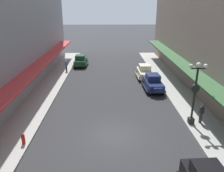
% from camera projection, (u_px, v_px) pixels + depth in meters
% --- Properties ---
extents(ground_plane, '(200.00, 200.00, 0.00)m').
position_uv_depth(ground_plane, '(114.00, 135.00, 16.87)').
color(ground_plane, '#2D2D30').
extents(sidewalk_left, '(3.00, 60.00, 0.15)m').
position_uv_depth(sidewalk_left, '(14.00, 136.00, 16.71)').
color(sidewalk_left, '#A8A59E').
rests_on(sidewalk_left, ground).
extents(sidewalk_right, '(3.00, 60.00, 0.15)m').
position_uv_depth(sidewalk_right, '(211.00, 133.00, 16.99)').
color(sidewalk_right, '#A8A59E').
rests_on(sidewalk_right, ground).
extents(parked_car_0, '(2.29, 4.31, 1.84)m').
position_uv_depth(parked_car_0, '(153.00, 82.00, 25.53)').
color(parked_car_0, '#19234C').
rests_on(parked_car_0, ground).
extents(parked_car_1, '(2.22, 4.29, 1.84)m').
position_uv_depth(parked_car_1, '(81.00, 60.00, 35.63)').
color(parked_car_1, '#193D23').
rests_on(parked_car_1, ground).
extents(parked_car_2, '(2.19, 4.28, 1.84)m').
position_uv_depth(parked_car_2, '(145.00, 72.00, 29.57)').
color(parked_car_2, beige).
rests_on(parked_car_2, ground).
extents(lamp_post_with_clock, '(1.42, 0.44, 5.16)m').
position_uv_depth(lamp_post_with_clock, '(195.00, 91.00, 17.31)').
color(lamp_post_with_clock, black).
rests_on(lamp_post_with_clock, sidewalk_right).
extents(fire_hydrant, '(0.24, 0.24, 0.82)m').
position_uv_depth(fire_hydrant, '(23.00, 139.00, 15.45)').
color(fire_hydrant, '#B21E19').
rests_on(fire_hydrant, sidewalk_left).
extents(pedestrian_0, '(0.36, 0.28, 1.67)m').
position_uv_depth(pedestrian_0, '(201.00, 113.00, 18.13)').
color(pedestrian_0, '#2D2D33').
rests_on(pedestrian_0, sidewalk_right).
extents(pedestrian_1, '(0.36, 0.24, 1.64)m').
position_uv_depth(pedestrian_1, '(66.00, 66.00, 32.34)').
color(pedestrian_1, '#2D2D33').
rests_on(pedestrian_1, sidewalk_left).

